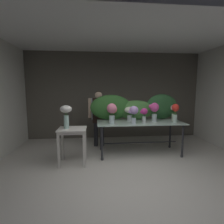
% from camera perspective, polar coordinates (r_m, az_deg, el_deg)
% --- Properties ---
extents(ground_plane, '(7.59, 7.59, 0.00)m').
position_cam_1_polar(ground_plane, '(4.69, 3.03, -13.21)').
color(ground_plane, beige).
extents(wall_back, '(5.84, 0.12, 2.84)m').
position_cam_1_polar(wall_back, '(6.05, 0.76, 5.23)').
color(wall_back, '#5B564C').
rests_on(wall_back, ground).
extents(ceiling_slab, '(5.96, 3.47, 0.12)m').
position_cam_1_polar(ceiling_slab, '(4.56, 3.30, 23.28)').
color(ceiling_slab, silver).
rests_on(ceiling_slab, wall_back).
extents(display_table_glass, '(2.14, 0.92, 0.84)m').
position_cam_1_polar(display_table_glass, '(4.57, 8.83, -4.50)').
color(display_table_glass, silver).
rests_on(display_table_glass, ground).
extents(side_table_white, '(0.60, 0.52, 0.80)m').
position_cam_1_polar(side_table_white, '(4.01, -12.56, -6.94)').
color(side_table_white, silver).
rests_on(side_table_white, ground).
extents(florist, '(0.58, 0.24, 1.59)m').
position_cam_1_polar(florist, '(5.08, -4.29, -0.28)').
color(florist, '#232328').
rests_on(florist, ground).
extents(foliage_backdrop, '(2.36, 0.32, 0.68)m').
position_cam_1_polar(foliage_backdrop, '(4.82, 7.34, 1.31)').
color(foliage_backdrop, '#2D6028').
rests_on(foliage_backdrop, display_table_glass).
extents(vase_coral_anemones, '(0.26, 0.23, 0.41)m').
position_cam_1_polar(vase_coral_anemones, '(4.54, 0.20, 0.37)').
color(vase_coral_anemones, silver).
rests_on(vase_coral_anemones, display_table_glass).
extents(vase_lilac_freesia, '(0.23, 0.21, 0.43)m').
position_cam_1_polar(vase_lilac_freesia, '(4.18, 6.97, -0.09)').
color(vase_lilac_freesia, silver).
rests_on(vase_lilac_freesia, display_table_glass).
extents(vase_scarlet_hydrangea, '(0.17, 0.17, 0.46)m').
position_cam_1_polar(vase_scarlet_hydrangea, '(4.60, 19.56, 0.23)').
color(vase_scarlet_hydrangea, silver).
rests_on(vase_scarlet_hydrangea, display_table_glass).
extents(vase_rosy_ranunculus, '(0.23, 0.23, 0.48)m').
position_cam_1_polar(vase_rosy_ranunculus, '(4.16, -0.12, 0.21)').
color(vase_rosy_ranunculus, silver).
rests_on(vase_rosy_ranunculus, display_table_glass).
extents(vase_blush_carnations, '(0.19, 0.17, 0.41)m').
position_cam_1_polar(vase_blush_carnations, '(4.88, 19.17, 0.26)').
color(vase_blush_carnations, silver).
rests_on(vase_blush_carnations, display_table_glass).
extents(vase_magenta_stock, '(0.19, 0.17, 0.35)m').
position_cam_1_polar(vase_magenta_stock, '(4.44, 10.19, -0.58)').
color(vase_magenta_stock, silver).
rests_on(vase_magenta_stock, display_table_glass).
extents(vase_ivory_dahlias, '(0.25, 0.25, 0.36)m').
position_cam_1_polar(vase_ivory_dahlias, '(4.58, 5.56, 0.11)').
color(vase_ivory_dahlias, silver).
rests_on(vase_ivory_dahlias, display_table_glass).
extents(vase_fuchsia_peonies, '(0.25, 0.21, 0.48)m').
position_cam_1_polar(vase_fuchsia_peonies, '(4.60, 13.34, 0.58)').
color(vase_fuchsia_peonies, silver).
rests_on(vase_fuchsia_peonies, display_table_glass).
extents(vase_white_roses_tall, '(0.25, 0.25, 0.50)m').
position_cam_1_polar(vase_white_roses_tall, '(3.94, -14.46, -0.40)').
color(vase_white_roses_tall, silver).
rests_on(vase_white_roses_tall, side_table_white).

